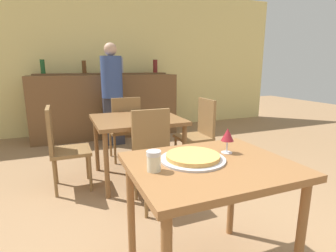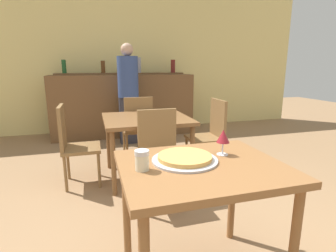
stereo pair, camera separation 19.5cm
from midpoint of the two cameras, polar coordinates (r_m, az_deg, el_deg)
wall_back at (r=5.48m, az=-15.58°, el=13.53°), size 8.00×0.05×2.80m
dining_table_near at (r=1.54m, az=5.48°, el=-11.43°), size 0.91×0.75×0.76m
dining_table_far at (r=3.03m, az=-8.62°, el=0.29°), size 0.96×0.89×0.72m
bar_counter at (r=5.03m, az=-14.33°, el=4.21°), size 2.60×0.56×1.14m
bar_back_shelf at (r=5.12m, az=-14.62°, el=11.33°), size 2.39×0.24×0.32m
chair_far_side_front at (r=2.49m, az=-5.18°, el=-5.68°), size 0.40×0.40×0.89m
chair_far_side_back at (r=3.64m, az=-10.81°, el=0.09°), size 0.40×0.40×0.89m
chair_far_side_left at (r=2.99m, az=-23.93°, el=-3.62°), size 0.40×0.40×0.89m
chair_far_side_right at (r=3.34m, az=5.20°, el=-0.89°), size 0.40×0.40×0.89m
pizza_tray at (r=1.53m, az=1.78°, el=-6.94°), size 0.38×0.38×0.04m
cheese_shaker at (r=1.38m, az=-7.20°, el=-7.60°), size 0.08×0.08×0.11m
person_standing at (r=4.42m, az=-13.29°, el=7.40°), size 0.34×0.34×1.66m
wine_glass at (r=1.65m, az=9.58°, el=-2.08°), size 0.08×0.08×0.16m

